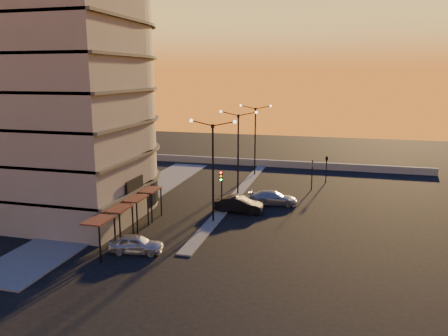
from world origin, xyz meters
The scene contains 14 objects.
ground centered at (0.00, 0.00, 0.00)m, with size 120.00×120.00×0.00m, color black.
sidewalk_west centered at (-10.50, 4.00, 0.06)m, with size 5.00×40.00×0.12m, color #504F4D.
median centered at (0.00, 10.00, 0.06)m, with size 1.20×36.00×0.12m, color #504F4D.
parapet centered at (2.00, 26.00, 0.50)m, with size 44.00×0.50×1.00m, color gray.
building centered at (-14.00, 0.03, 11.91)m, with size 14.35×17.08×25.00m.
streetlamp_near centered at (0.00, 0.00, 5.59)m, with size 4.32×0.32×9.51m.
streetlamp_mid centered at (0.00, 10.00, 5.59)m, with size 4.32×0.32×9.51m.
streetlamp_far centered at (0.00, 20.00, 5.59)m, with size 4.32×0.32×9.51m.
traffic_light_main centered at (0.00, 2.87, 2.89)m, with size 0.28×0.44×4.25m.
signal_east_a centered at (8.00, 14.00, 1.93)m, with size 0.13×0.16×3.60m.
signal_east_b centered at (9.50, 18.00, 3.10)m, with size 0.42×1.99×3.60m.
car_hatchback centered at (-3.71, -8.29, 0.70)m, with size 1.65×4.11×1.40m, color #A8ACB0.
car_sedan centered at (1.62, 3.55, 0.79)m, with size 1.68×4.81×1.58m, color black.
car_wagon centered at (4.50, 6.96, 0.73)m, with size 2.04×5.02×1.46m, color #909497.
Camera 1 is at (10.86, -36.86, 13.40)m, focal length 35.00 mm.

